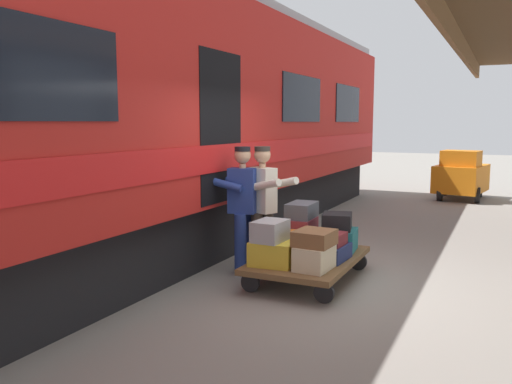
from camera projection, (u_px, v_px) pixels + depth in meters
name	position (u px, v px, depth m)	size (l,w,h in m)	color
ground_plane	(342.00, 286.00, 6.61)	(60.00, 60.00, 0.00)	gray
train_car	(131.00, 120.00, 7.70)	(3.03, 17.46, 4.00)	#B21E19
luggage_cart	(308.00, 260.00, 6.81)	(1.16, 1.87, 0.31)	brown
suitcase_yellow_case	(274.00, 253.00, 6.44)	(0.52, 0.48, 0.29)	gold
suitcase_tan_vintage	(303.00, 239.00, 7.36)	(0.40, 0.52, 0.22)	tan
suitcase_navy_fabric	(328.00, 252.00, 6.69)	(0.46, 0.54, 0.19)	navy
suitcase_cream_canvas	(314.00, 258.00, 6.22)	(0.36, 0.49, 0.28)	beige
suitcase_teal_softside	(340.00, 240.00, 7.14)	(0.42, 0.49, 0.29)	#1E666B
suitcase_orange_carryall	(290.00, 244.00, 6.90)	(0.43, 0.63, 0.30)	#CC6B23
suitcase_maroon_trunk	(330.00, 239.00, 6.65)	(0.33, 0.37, 0.15)	maroon
suitcase_burgundy_valise	(302.00, 225.00, 7.32)	(0.31, 0.53, 0.18)	maroon
suitcase_gray_aluminum	(270.00, 231.00, 6.40)	(0.33, 0.45, 0.25)	#9EA0A5
suitcase_black_hardshell	(337.00, 221.00, 7.09)	(0.37, 0.42, 0.22)	black
suitcase_slate_roller	(302.00, 210.00, 7.33)	(0.33, 0.53, 0.21)	#4C515B
suitcase_brown_leather	(315.00, 238.00, 6.21)	(0.42, 0.45, 0.18)	brown
porter_in_overalls	(241.00, 205.00, 7.09)	(0.70, 0.49, 1.70)	navy
porter_by_door	(263.00, 205.00, 7.12)	(0.74, 0.59, 1.70)	#332D28
baggage_tug	(461.00, 176.00, 13.96)	(1.35, 1.85, 1.30)	orange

